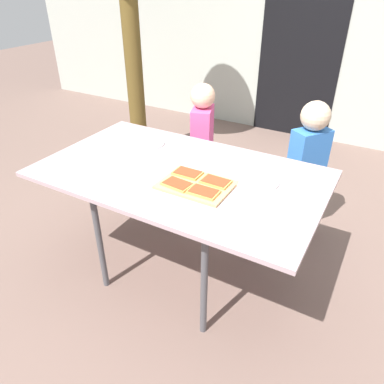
{
  "coord_description": "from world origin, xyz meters",
  "views": [
    {
      "loc": [
        0.96,
        -1.54,
        1.72
      ],
      "look_at": [
        0.08,
        0.0,
        0.64
      ],
      "focal_mm": 34.12,
      "sensor_mm": 36.0,
      "label": 1
    }
  ],
  "objects_px": {
    "pizza_slice_far_right": "(216,181)",
    "child_right": "(307,162)",
    "dining_table": "(180,179)",
    "child_left": "(202,141)",
    "pizza_slice_near_right": "(203,192)",
    "plate_white_right": "(256,181)",
    "cutting_board": "(196,185)",
    "plate_white_left": "(146,143)",
    "pizza_slice_near_left": "(177,184)",
    "pizza_slice_far_left": "(188,173)"
  },
  "relations": [
    {
      "from": "pizza_slice_far_left",
      "to": "plate_white_right",
      "type": "distance_m",
      "value": 0.37
    },
    {
      "from": "pizza_slice_near_right",
      "to": "pizza_slice_far_right",
      "type": "xyz_separation_m",
      "value": [
        0.01,
        0.12,
        0.0
      ]
    },
    {
      "from": "pizza_slice_near_left",
      "to": "pizza_slice_far_right",
      "type": "distance_m",
      "value": 0.2
    },
    {
      "from": "plate_white_right",
      "to": "cutting_board",
      "type": "bearing_deg",
      "value": -142.66
    },
    {
      "from": "pizza_slice_near_right",
      "to": "plate_white_left",
      "type": "xyz_separation_m",
      "value": [
        -0.63,
        0.38,
        -0.02
      ]
    },
    {
      "from": "pizza_slice_near_right",
      "to": "pizza_slice_far_right",
      "type": "distance_m",
      "value": 0.12
    },
    {
      "from": "pizza_slice_near_right",
      "to": "child_right",
      "type": "height_order",
      "value": "child_right"
    },
    {
      "from": "pizza_slice_far_right",
      "to": "plate_white_right",
      "type": "bearing_deg",
      "value": 38.57
    },
    {
      "from": "pizza_slice_near_left",
      "to": "child_right",
      "type": "bearing_deg",
      "value": 63.87
    },
    {
      "from": "plate_white_left",
      "to": "cutting_board",
      "type": "bearing_deg",
      "value": -30.13
    },
    {
      "from": "plate_white_left",
      "to": "dining_table",
      "type": "bearing_deg",
      "value": -29.81
    },
    {
      "from": "plate_white_left",
      "to": "pizza_slice_near_left",
      "type": "bearing_deg",
      "value": -38.97
    },
    {
      "from": "pizza_slice_near_right",
      "to": "plate_white_left",
      "type": "distance_m",
      "value": 0.74
    },
    {
      "from": "pizza_slice_near_right",
      "to": "pizza_slice_near_left",
      "type": "bearing_deg",
      "value": 179.8
    },
    {
      "from": "dining_table",
      "to": "plate_white_right",
      "type": "height_order",
      "value": "plate_white_right"
    },
    {
      "from": "dining_table",
      "to": "child_right",
      "type": "relative_size",
      "value": 1.56
    },
    {
      "from": "dining_table",
      "to": "cutting_board",
      "type": "height_order",
      "value": "cutting_board"
    },
    {
      "from": "plate_white_right",
      "to": "child_left",
      "type": "distance_m",
      "value": 0.93
    },
    {
      "from": "cutting_board",
      "to": "child_left",
      "type": "height_order",
      "value": "child_left"
    },
    {
      "from": "pizza_slice_far_right",
      "to": "child_right",
      "type": "xyz_separation_m",
      "value": [
        0.3,
        0.81,
        -0.17
      ]
    },
    {
      "from": "plate_white_right",
      "to": "child_right",
      "type": "distance_m",
      "value": 0.7
    },
    {
      "from": "dining_table",
      "to": "plate_white_left",
      "type": "xyz_separation_m",
      "value": [
        -0.39,
        0.22,
        0.05
      ]
    },
    {
      "from": "dining_table",
      "to": "child_right",
      "type": "bearing_deg",
      "value": 55.1
    },
    {
      "from": "pizza_slice_far_right",
      "to": "child_right",
      "type": "height_order",
      "value": "child_right"
    },
    {
      "from": "cutting_board",
      "to": "pizza_slice_near_left",
      "type": "distance_m",
      "value": 0.1
    },
    {
      "from": "pizza_slice_far_left",
      "to": "child_right",
      "type": "distance_m",
      "value": 0.95
    },
    {
      "from": "pizza_slice_far_right",
      "to": "child_right",
      "type": "distance_m",
      "value": 0.88
    },
    {
      "from": "pizza_slice_near_right",
      "to": "plate_white_right",
      "type": "height_order",
      "value": "pizza_slice_near_right"
    },
    {
      "from": "pizza_slice_far_left",
      "to": "pizza_slice_far_right",
      "type": "bearing_deg",
      "value": -2.52
    },
    {
      "from": "pizza_slice_near_right",
      "to": "pizza_slice_far_left",
      "type": "distance_m",
      "value": 0.21
    },
    {
      "from": "pizza_slice_near_right",
      "to": "dining_table",
      "type": "bearing_deg",
      "value": 146.03
    },
    {
      "from": "pizza_slice_far_left",
      "to": "child_left",
      "type": "xyz_separation_m",
      "value": [
        -0.32,
        0.76,
        -0.16
      ]
    },
    {
      "from": "pizza_slice_near_right",
      "to": "child_left",
      "type": "height_order",
      "value": "child_left"
    },
    {
      "from": "pizza_slice_far_left",
      "to": "pizza_slice_near_right",
      "type": "bearing_deg",
      "value": -37.66
    },
    {
      "from": "dining_table",
      "to": "pizza_slice_near_right",
      "type": "relative_size",
      "value": 10.53
    },
    {
      "from": "cutting_board",
      "to": "pizza_slice_near_right",
      "type": "height_order",
      "value": "pizza_slice_near_right"
    },
    {
      "from": "dining_table",
      "to": "child_left",
      "type": "xyz_separation_m",
      "value": [
        -0.25,
        0.73,
        -0.09
      ]
    },
    {
      "from": "dining_table",
      "to": "child_left",
      "type": "distance_m",
      "value": 0.78
    },
    {
      "from": "cutting_board",
      "to": "pizza_slice_far_left",
      "type": "height_order",
      "value": "pizza_slice_far_left"
    },
    {
      "from": "plate_white_left",
      "to": "child_left",
      "type": "height_order",
      "value": "child_left"
    },
    {
      "from": "pizza_slice_near_right",
      "to": "pizza_slice_near_left",
      "type": "xyz_separation_m",
      "value": [
        -0.15,
        0.0,
        0.0
      ]
    },
    {
      "from": "child_left",
      "to": "dining_table",
      "type": "bearing_deg",
      "value": -71.29
    },
    {
      "from": "pizza_slice_far_left",
      "to": "plate_white_left",
      "type": "height_order",
      "value": "pizza_slice_far_left"
    },
    {
      "from": "cutting_board",
      "to": "plate_white_left",
      "type": "height_order",
      "value": "cutting_board"
    },
    {
      "from": "pizza_slice_near_left",
      "to": "child_left",
      "type": "relative_size",
      "value": 0.15
    },
    {
      "from": "child_left",
      "to": "child_right",
      "type": "distance_m",
      "value": 0.79
    },
    {
      "from": "dining_table",
      "to": "plate_white_right",
      "type": "bearing_deg",
      "value": 13.73
    },
    {
      "from": "pizza_slice_far_left",
      "to": "plate_white_right",
      "type": "relative_size",
      "value": 0.63
    },
    {
      "from": "dining_table",
      "to": "pizza_slice_near_left",
      "type": "relative_size",
      "value": 9.92
    },
    {
      "from": "cutting_board",
      "to": "pizza_slice_near_right",
      "type": "bearing_deg",
      "value": -39.63
    }
  ]
}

